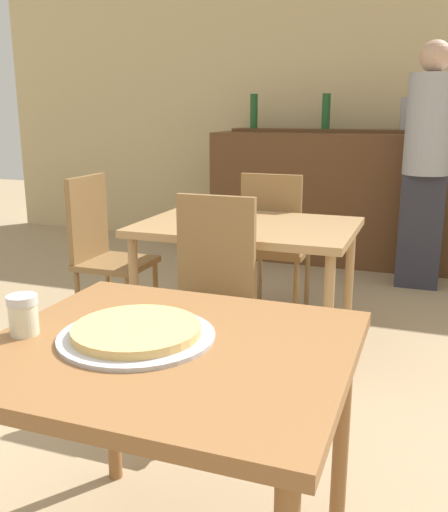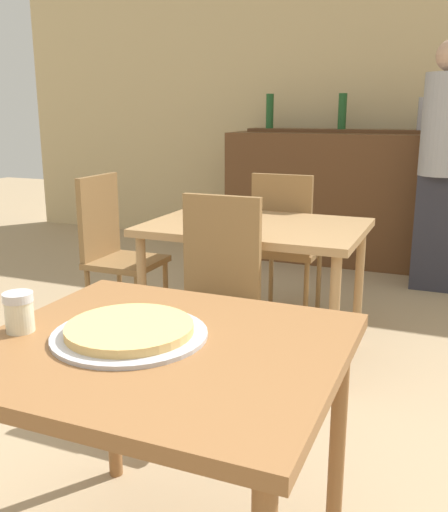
# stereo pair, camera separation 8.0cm
# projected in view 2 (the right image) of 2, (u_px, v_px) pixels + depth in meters

# --- Properties ---
(wall_back) EXTENTS (8.00, 0.05, 2.80)m
(wall_back) POSITION_uv_depth(u_px,v_px,m) (387.00, 104.00, 5.25)
(wall_back) COLOR #D1B784
(wall_back) RESTS_ON ground_plane
(dining_table_near) EXTENTS (0.95, 0.85, 0.75)m
(dining_table_near) POSITION_uv_depth(u_px,v_px,m) (162.00, 372.00, 1.52)
(dining_table_near) COLOR brown
(dining_table_near) RESTS_ON ground_plane
(dining_table_far) EXTENTS (1.15, 0.81, 0.75)m
(dining_table_far) POSITION_uv_depth(u_px,v_px,m) (256.00, 238.00, 3.08)
(dining_table_far) COLOR #A87F51
(dining_table_far) RESTS_ON ground_plane
(bar_counter) EXTENTS (2.60, 0.56, 1.15)m
(bar_counter) POSITION_uv_depth(u_px,v_px,m) (373.00, 200.00, 5.01)
(bar_counter) COLOR brown
(bar_counter) RESTS_ON ground_plane
(bar_back_shelf) EXTENTS (2.39, 0.24, 0.34)m
(bar_back_shelf) POSITION_uv_depth(u_px,v_px,m) (383.00, 126.00, 4.97)
(bar_back_shelf) COLOR brown
(bar_back_shelf) RESTS_ON bar_counter
(chair_far_side_front) EXTENTS (0.40, 0.40, 0.96)m
(chair_far_side_front) POSITION_uv_depth(u_px,v_px,m) (214.00, 289.00, 2.60)
(chair_far_side_front) COLOR olive
(chair_far_side_front) RESTS_ON ground_plane
(chair_far_side_back) EXTENTS (0.40, 0.40, 0.96)m
(chair_far_side_back) POSITION_uv_depth(u_px,v_px,m) (285.00, 239.00, 3.63)
(chair_far_side_back) COLOR olive
(chair_far_side_back) RESTS_ON ground_plane
(chair_far_side_left) EXTENTS (0.40, 0.40, 0.96)m
(chair_far_side_left) POSITION_uv_depth(u_px,v_px,m) (114.00, 245.00, 3.45)
(chair_far_side_left) COLOR olive
(chair_far_side_left) RESTS_ON ground_plane
(pizza_tray) EXTENTS (0.42, 0.42, 0.04)m
(pizza_tray) POSITION_uv_depth(u_px,v_px,m) (129.00, 332.00, 1.53)
(pizza_tray) COLOR #B7B7BC
(pizza_tray) RESTS_ON dining_table_near
(cheese_shaker) EXTENTS (0.08, 0.08, 0.11)m
(cheese_shaker) POSITION_uv_depth(u_px,v_px,m) (19.00, 312.00, 1.56)
(cheese_shaker) COLOR beige
(cheese_shaker) RESTS_ON dining_table_near
(person_standing) EXTENTS (0.34, 0.34, 1.83)m
(person_standing) POSITION_uv_depth(u_px,v_px,m) (443.00, 158.00, 4.18)
(person_standing) COLOR #2D2D38
(person_standing) RESTS_ON ground_plane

